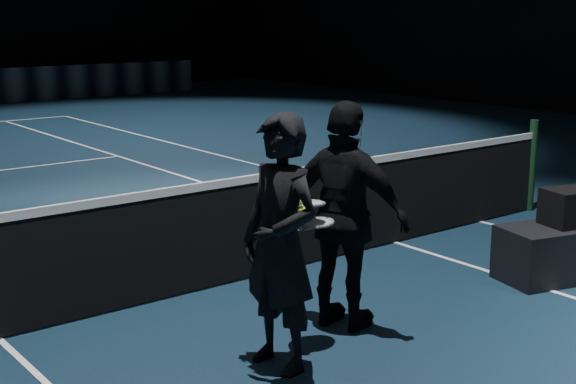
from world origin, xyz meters
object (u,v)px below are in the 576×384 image
player_a (280,244)px  racket_lower (317,223)px  racket_upper (308,203)px  player_b (346,217)px  tennis_balls (301,208)px

player_a → racket_lower: bearing=101.4°
player_a → racket_upper: size_ratio=2.54×
player_a → player_b: bearing=101.4°
player_a → player_b: (0.81, 0.26, 0.00)m
player_a → player_b: 0.85m
player_a → player_b: same height
player_a → racket_lower: (0.43, 0.14, 0.04)m
player_a → tennis_balls: bearing=102.5°
player_b → tennis_balls: 0.62m
player_a → tennis_balls: size_ratio=14.42×
racket_lower → tennis_balls: tennis_balls is taller
racket_upper → tennis_balls: size_ratio=5.67×
player_a → tennis_balls: player_a is taller
player_b → racket_upper: player_b is taller
racket_lower → player_b: bearing=0.0°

